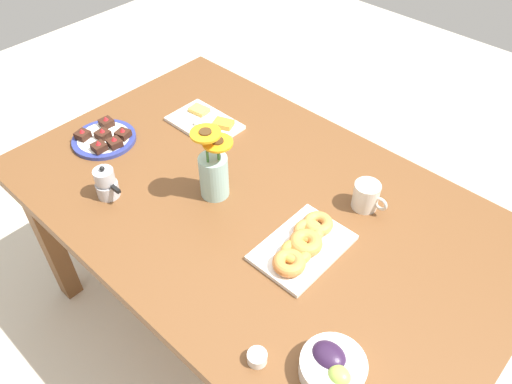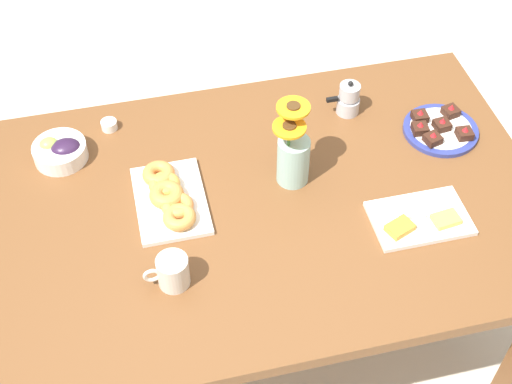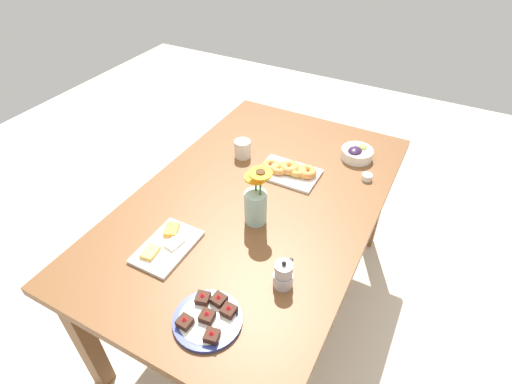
# 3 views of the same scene
# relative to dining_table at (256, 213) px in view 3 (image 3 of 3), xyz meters

# --- Properties ---
(ground_plane) EXTENTS (6.00, 6.00, 0.00)m
(ground_plane) POSITION_rel_dining_table_xyz_m (0.00, 0.00, -0.65)
(ground_plane) COLOR beige
(dining_table) EXTENTS (1.60, 1.00, 0.74)m
(dining_table) POSITION_rel_dining_table_xyz_m (0.00, 0.00, 0.00)
(dining_table) COLOR brown
(dining_table) RESTS_ON ground_plane
(coffee_mug) EXTENTS (0.12, 0.08, 0.09)m
(coffee_mug) POSITION_rel_dining_table_xyz_m (0.26, 0.21, 0.13)
(coffee_mug) COLOR beige
(coffee_mug) RESTS_ON dining_table
(grape_bowl) EXTENTS (0.15, 0.15, 0.07)m
(grape_bowl) POSITION_rel_dining_table_xyz_m (0.51, -0.29, 0.12)
(grape_bowl) COLOR white
(grape_bowl) RESTS_ON dining_table
(cheese_platter) EXTENTS (0.26, 0.17, 0.03)m
(cheese_platter) POSITION_rel_dining_table_xyz_m (-0.41, 0.17, 0.10)
(cheese_platter) COLOR white
(cheese_platter) RESTS_ON dining_table
(croissant_platter) EXTENTS (0.19, 0.28, 0.05)m
(croissant_platter) POSITION_rel_dining_table_xyz_m (0.23, -0.05, 0.11)
(croissant_platter) COLOR white
(croissant_platter) RESTS_ON dining_table
(jam_cup_honey) EXTENTS (0.05, 0.05, 0.03)m
(jam_cup_honey) POSITION_rel_dining_table_xyz_m (0.36, -0.39, 0.10)
(jam_cup_honey) COLOR white
(jam_cup_honey) RESTS_ON dining_table
(dessert_plate) EXTENTS (0.22, 0.22, 0.05)m
(dessert_plate) POSITION_rel_dining_table_xyz_m (-0.60, -0.14, 0.10)
(dessert_plate) COLOR navy
(dessert_plate) RESTS_ON dining_table
(flower_vase) EXTENTS (0.11, 0.12, 0.26)m
(flower_vase) POSITION_rel_dining_table_xyz_m (-0.12, -0.06, 0.18)
(flower_vase) COLOR #99C1B7
(flower_vase) RESTS_ON dining_table
(moka_pot) EXTENTS (0.11, 0.07, 0.12)m
(moka_pot) POSITION_rel_dining_table_xyz_m (-0.36, -0.30, 0.13)
(moka_pot) COLOR #B7B7BC
(moka_pot) RESTS_ON dining_table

